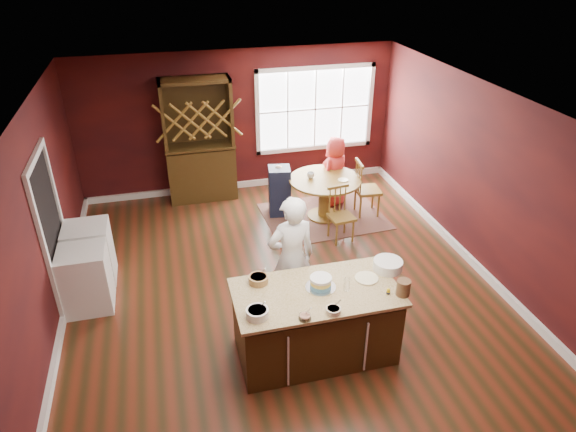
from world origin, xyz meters
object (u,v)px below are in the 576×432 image
(chair_east, at_px, (368,188))
(high_chair, at_px, (279,190))
(chair_north, at_px, (326,171))
(toddler, at_px, (278,172))
(dryer, at_px, (90,253))
(dining_table, at_px, (325,190))
(chair_south, at_px, (342,215))
(kitchen_island, at_px, (315,324))
(seated_woman, at_px, (335,171))
(hutch, at_px, (199,141))
(washer, at_px, (86,279))
(layer_cake, at_px, (321,282))
(baker, at_px, (291,259))

(chair_east, height_order, high_chair, chair_east)
(chair_north, xyz_separation_m, toddler, (-1.06, -0.49, 0.31))
(dryer, bearing_deg, chair_east, 10.94)
(dining_table, bearing_deg, chair_south, -88.21)
(kitchen_island, distance_m, dining_table, 3.43)
(chair_north, relative_size, seated_woman, 0.76)
(hutch, relative_size, washer, 2.59)
(chair_south, xyz_separation_m, dryer, (-3.89, -0.16, -0.02))
(dining_table, xyz_separation_m, hutch, (-2.01, 1.32, 0.61))
(chair_east, distance_m, toddler, 1.62)
(layer_cake, distance_m, chair_south, 2.66)
(kitchen_island, height_order, hutch, hutch)
(chair_east, height_order, chair_south, chair_east)
(seated_woman, bearing_deg, chair_south, 39.99)
(toddler, bearing_deg, dining_table, -25.02)
(seated_woman, relative_size, toddler, 5.05)
(washer, bearing_deg, baker, -17.67)
(washer, bearing_deg, hutch, 57.75)
(kitchen_island, relative_size, chair_south, 2.04)
(layer_cake, bearing_deg, baker, 102.31)
(dining_table, bearing_deg, chair_east, -5.67)
(chair_north, height_order, washer, chair_north)
(kitchen_island, distance_m, toddler, 3.62)
(washer, height_order, dryer, dryer)
(kitchen_island, height_order, washer, kitchen_island)
(chair_east, bearing_deg, hutch, 68.14)
(dining_table, xyz_separation_m, high_chair, (-0.74, 0.32, -0.07))
(seated_woman, xyz_separation_m, high_chair, (-1.08, -0.14, -0.19))
(baker, xyz_separation_m, layer_cake, (0.16, -0.72, 0.12))
(chair_south, relative_size, toddler, 3.59)
(dining_table, xyz_separation_m, baker, (-1.25, -2.45, 0.34))
(chair_south, distance_m, high_chair, 1.37)
(baker, distance_m, layer_cake, 0.75)
(kitchen_island, bearing_deg, dryer, 140.29)
(layer_cake, bearing_deg, chair_east, 58.81)
(chair_north, height_order, seated_woman, seated_woman)
(chair_south, relative_size, dryer, 1.04)
(chair_north, relative_size, toddler, 3.81)
(chair_north, xyz_separation_m, washer, (-4.17, -2.46, -0.05))
(baker, relative_size, washer, 1.98)
(chair_south, distance_m, toddler, 1.44)
(kitchen_island, relative_size, baker, 1.09)
(kitchen_island, xyz_separation_m, hutch, (-0.85, 4.55, 0.71))
(kitchen_island, xyz_separation_m, washer, (-2.71, 1.61, 0.00))
(chair_north, bearing_deg, chair_south, 41.52)
(chair_south, height_order, chair_north, chair_north)
(chair_south, xyz_separation_m, washer, (-3.89, -0.80, -0.02))
(hutch, distance_m, dryer, 3.04)
(dining_table, bearing_deg, seated_woman, 53.05)
(baker, height_order, layer_cake, baker)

